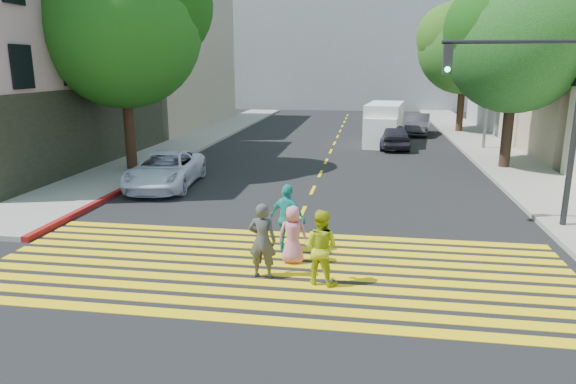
% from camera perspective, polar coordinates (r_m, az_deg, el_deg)
% --- Properties ---
extents(ground, '(120.00, 120.00, 0.00)m').
position_cam_1_polar(ground, '(10.81, -2.51, -11.06)').
color(ground, black).
extents(sidewalk_left, '(3.00, 40.00, 0.15)m').
position_cam_1_polar(sidewalk_left, '(33.59, -9.40, 6.07)').
color(sidewalk_left, gray).
rests_on(sidewalk_left, ground).
extents(sidewalk_right, '(3.00, 60.00, 0.15)m').
position_cam_1_polar(sidewalk_right, '(25.84, 23.42, 2.77)').
color(sidewalk_right, gray).
rests_on(sidewalk_right, ground).
extents(curb_red, '(0.20, 8.00, 0.16)m').
position_cam_1_polar(curb_red, '(18.49, -20.09, -0.96)').
color(curb_red, maroon).
rests_on(curb_red, ground).
extents(crosswalk, '(13.40, 5.30, 0.01)m').
position_cam_1_polar(crosswalk, '(11.95, -1.30, -8.48)').
color(crosswalk, yellow).
rests_on(crosswalk, ground).
extents(lane_line, '(0.12, 34.40, 0.01)m').
position_cam_1_polar(lane_line, '(32.48, 5.36, 5.80)').
color(lane_line, yellow).
rests_on(lane_line, ground).
extents(building_left_tan, '(12.00, 16.00, 10.00)m').
position_cam_1_polar(building_left_tan, '(41.67, -17.16, 13.94)').
color(building_left_tan, tan).
rests_on(building_left_tan, ground).
extents(building_right_grey, '(10.00, 10.00, 10.00)m').
position_cam_1_polar(building_right_grey, '(41.68, 27.89, 12.97)').
color(building_right_grey, gray).
rests_on(building_right_grey, ground).
extents(backdrop_block, '(30.00, 8.00, 12.00)m').
position_cam_1_polar(backdrop_block, '(57.65, 7.20, 15.25)').
color(backdrop_block, gray).
rests_on(backdrop_block, ground).
extents(tree_left, '(8.28, 8.11, 9.48)m').
position_cam_1_polar(tree_left, '(23.31, -17.78, 17.80)').
color(tree_left, black).
rests_on(tree_left, ground).
extents(tree_right_near, '(6.62, 6.08, 8.50)m').
position_cam_1_polar(tree_right_near, '(24.59, 24.28, 15.52)').
color(tree_right_near, black).
rests_on(tree_right_near, ground).
extents(tree_right_far, '(7.13, 6.71, 8.99)m').
position_cam_1_polar(tree_right_far, '(37.26, 19.26, 15.51)').
color(tree_right_far, '#3D2116').
rests_on(tree_right_far, ground).
extents(pedestrian_man, '(0.63, 0.43, 1.68)m').
position_cam_1_polar(pedestrian_man, '(11.25, -2.87, -5.40)').
color(pedestrian_man, '#404040').
rests_on(pedestrian_man, ground).
extents(pedestrian_woman, '(0.94, 0.82, 1.64)m').
position_cam_1_polar(pedestrian_woman, '(10.93, 3.59, -6.13)').
color(pedestrian_woman, '#AEBB17').
rests_on(pedestrian_woman, ground).
extents(pedestrian_child, '(0.71, 0.49, 1.39)m').
position_cam_1_polar(pedestrian_child, '(12.07, 0.55, -4.75)').
color(pedestrian_child, '#CB7090').
rests_on(pedestrian_child, ground).
extents(pedestrian_extra, '(1.10, 0.83, 1.73)m').
position_cam_1_polar(pedestrian_extra, '(12.71, -0.04, -2.97)').
color(pedestrian_extra, teal).
rests_on(pedestrian_extra, ground).
extents(white_sedan, '(2.67, 5.02, 1.34)m').
position_cam_1_polar(white_sedan, '(20.18, -13.47, 2.43)').
color(white_sedan, white).
rests_on(white_sedan, ground).
extents(dark_car_near, '(1.93, 4.20, 1.40)m').
position_cam_1_polar(dark_car_near, '(29.52, 11.60, 6.13)').
color(dark_car_near, black).
rests_on(dark_car_near, ground).
extents(silver_car, '(1.88, 4.34, 1.25)m').
position_cam_1_polar(silver_car, '(38.48, 10.95, 7.80)').
color(silver_car, '#999A9D').
rests_on(silver_car, ground).
extents(dark_car_parked, '(2.04, 4.39, 1.39)m').
position_cam_1_polar(dark_car_parked, '(35.74, 14.22, 7.30)').
color(dark_car_parked, '#26242C').
rests_on(dark_car_parked, ground).
extents(white_van, '(2.48, 5.24, 2.38)m').
position_cam_1_polar(white_van, '(30.90, 10.59, 7.32)').
color(white_van, white).
rests_on(white_van, ground).
extents(traffic_signal, '(3.77, 0.34, 5.54)m').
position_cam_1_polar(traffic_signal, '(15.68, 26.10, 8.96)').
color(traffic_signal, '#232327').
rests_on(traffic_signal, ground).
extents(street_lamp, '(2.00, 0.53, 8.87)m').
position_cam_1_polar(street_lamp, '(29.81, 21.34, 14.03)').
color(street_lamp, gray).
rests_on(street_lamp, ground).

